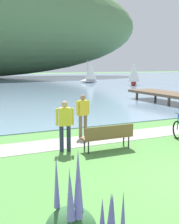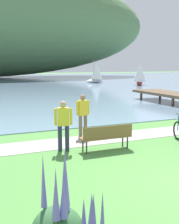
{
  "view_description": "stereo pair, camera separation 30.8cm",
  "coord_description": "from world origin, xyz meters",
  "px_view_note": "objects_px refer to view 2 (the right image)",
  "views": [
    {
      "loc": [
        -5.39,
        -4.69,
        2.87
      ],
      "look_at": [
        -0.69,
        5.55,
        1.0
      ],
      "focal_mm": 45.47,
      "sensor_mm": 36.0,
      "label": 1
    },
    {
      "loc": [
        -5.11,
        -4.82,
        2.87
      ],
      "look_at": [
        -0.69,
        5.55,
        1.0
      ],
      "focal_mm": 45.47,
      "sensor_mm": 36.0,
      "label": 2
    }
  ],
  "objects_px": {
    "sailboat_mid_bay": "(96,72)",
    "sailboat_toward_hillside": "(140,74)",
    "person_at_shoreline": "(83,113)",
    "person_on_the_grass": "(63,123)",
    "park_bench_near_camera": "(107,135)"
  },
  "relations": [
    {
      "from": "sailboat_mid_bay",
      "to": "sailboat_toward_hillside",
      "type": "bearing_deg",
      "value": -66.81
    },
    {
      "from": "sailboat_mid_bay",
      "to": "sailboat_toward_hillside",
      "type": "height_order",
      "value": "sailboat_mid_bay"
    },
    {
      "from": "sailboat_toward_hillside",
      "to": "person_at_shoreline",
      "type": "bearing_deg",
      "value": -127.29
    },
    {
      "from": "person_on_the_grass",
      "to": "person_at_shoreline",
      "type": "bearing_deg",
      "value": 49.8
    },
    {
      "from": "person_on_the_grass",
      "to": "sailboat_mid_bay",
      "type": "relative_size",
      "value": 0.47
    },
    {
      "from": "person_at_shoreline",
      "to": "sailboat_mid_bay",
      "type": "height_order",
      "value": "sailboat_mid_bay"
    },
    {
      "from": "person_at_shoreline",
      "to": "sailboat_mid_bay",
      "type": "bearing_deg",
      "value": 64.63
    },
    {
      "from": "park_bench_near_camera",
      "to": "person_on_the_grass",
      "type": "bearing_deg",
      "value": 159.87
    },
    {
      "from": "sailboat_mid_bay",
      "to": "sailboat_toward_hillside",
      "type": "distance_m",
      "value": 8.32
    },
    {
      "from": "person_on_the_grass",
      "to": "sailboat_toward_hillside",
      "type": "distance_m",
      "value": 32.25
    },
    {
      "from": "person_at_shoreline",
      "to": "sailboat_mid_bay",
      "type": "xyz_separation_m",
      "value": [
        15.01,
        31.65,
        0.76
      ]
    },
    {
      "from": "person_on_the_grass",
      "to": "sailboat_mid_bay",
      "type": "distance_m",
      "value": 37.04
    },
    {
      "from": "sailboat_toward_hillside",
      "to": "sailboat_mid_bay",
      "type": "bearing_deg",
      "value": 113.19
    },
    {
      "from": "park_bench_near_camera",
      "to": "sailboat_mid_bay",
      "type": "xyz_separation_m",
      "value": [
        14.98,
        33.73,
        1.22
      ]
    },
    {
      "from": "person_at_shoreline",
      "to": "person_on_the_grass",
      "type": "xyz_separation_m",
      "value": [
        -1.34,
        -1.58,
        0.0
      ]
    }
  ]
}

